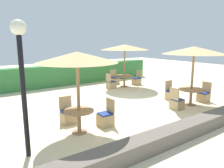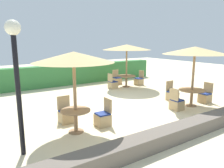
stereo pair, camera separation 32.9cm
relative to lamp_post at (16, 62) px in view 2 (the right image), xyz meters
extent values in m
plane|color=beige|center=(4.43, 1.99, -2.35)|extent=(40.00, 40.00, 0.00)
cube|color=#387A3D|center=(4.43, 7.78, -1.70)|extent=(13.00, 0.70, 1.30)
cube|color=#6B6056|center=(4.43, -1.60, -2.14)|extent=(10.00, 0.56, 0.43)
cylinder|color=black|center=(0.00, 0.00, -0.85)|extent=(0.12, 0.12, 3.00)
sphere|color=silver|center=(0.00, 0.00, 0.79)|extent=(0.36, 0.36, 0.36)
cylinder|color=#93704C|center=(1.69, 0.51, -1.13)|extent=(0.10, 0.10, 2.45)
cone|color=tan|center=(1.69, 0.51, 0.02)|extent=(2.44, 2.44, 0.32)
cylinder|color=#93704C|center=(1.69, 0.51, -2.34)|extent=(0.48, 0.48, 0.03)
cylinder|color=#93704C|center=(1.69, 0.51, -2.01)|extent=(0.12, 0.12, 0.69)
cylinder|color=#93704C|center=(1.69, 0.51, -1.64)|extent=(0.93, 0.93, 0.04)
cube|color=tan|center=(2.67, 0.50, -2.15)|extent=(0.46, 0.46, 0.40)
cube|color=navy|center=(2.67, 0.50, -1.93)|extent=(0.42, 0.42, 0.05)
cube|color=tan|center=(2.88, 0.50, -1.66)|extent=(0.04, 0.46, 0.48)
cube|color=tan|center=(1.74, 1.45, -2.15)|extent=(0.46, 0.46, 0.40)
cube|color=navy|center=(1.74, 1.45, -1.93)|extent=(0.42, 0.42, 0.05)
cube|color=tan|center=(1.74, 1.66, -1.66)|extent=(0.46, 0.04, 0.48)
cylinder|color=#93704C|center=(7.12, 0.30, -1.09)|extent=(0.10, 0.10, 2.52)
cone|color=tan|center=(7.12, 0.30, 0.09)|extent=(2.71, 2.71, 0.32)
cylinder|color=#93704C|center=(7.12, 0.30, -2.34)|extent=(0.48, 0.48, 0.03)
cylinder|color=#93704C|center=(7.12, 0.30, -2.00)|extent=(0.12, 0.12, 0.70)
cylinder|color=#93704C|center=(7.12, 0.30, -1.63)|extent=(1.14, 1.14, 0.04)
cube|color=tan|center=(6.14, 0.27, -2.15)|extent=(0.46, 0.46, 0.40)
cube|color=navy|center=(6.14, 0.27, -1.93)|extent=(0.42, 0.42, 0.05)
cube|color=tan|center=(5.93, 0.27, -1.66)|extent=(0.04, 0.46, 0.48)
cube|color=tan|center=(8.09, 0.28, -2.15)|extent=(0.46, 0.46, 0.40)
cube|color=navy|center=(8.09, 0.28, -1.93)|extent=(0.42, 0.42, 0.05)
cube|color=tan|center=(8.30, 0.28, -1.66)|extent=(0.04, 0.46, 0.48)
cube|color=tan|center=(7.12, 1.37, -2.15)|extent=(0.46, 0.46, 0.40)
cube|color=navy|center=(7.12, 1.37, -1.93)|extent=(0.42, 0.42, 0.05)
cube|color=tan|center=(7.12, 1.58, -1.66)|extent=(0.46, 0.04, 0.48)
cylinder|color=#93704C|center=(7.17, 5.11, -1.09)|extent=(0.10, 0.10, 2.53)
cone|color=tan|center=(7.17, 5.11, 0.09)|extent=(2.92, 2.92, 0.32)
cylinder|color=#93704C|center=(7.17, 5.11, -2.34)|extent=(0.48, 0.48, 0.03)
cylinder|color=#93704C|center=(7.17, 5.11, -2.02)|extent=(0.12, 0.12, 0.67)
cylinder|color=#93704C|center=(7.17, 5.11, -1.66)|extent=(1.14, 1.14, 0.04)
cube|color=tan|center=(7.19, 6.14, -2.15)|extent=(0.46, 0.46, 0.40)
cube|color=navy|center=(7.19, 6.14, -1.93)|extent=(0.42, 0.42, 0.05)
cube|color=tan|center=(7.19, 6.35, -1.66)|extent=(0.46, 0.04, 0.48)
cube|color=tan|center=(6.19, 5.14, -2.15)|extent=(0.46, 0.46, 0.40)
cube|color=navy|center=(6.19, 5.14, -1.93)|extent=(0.42, 0.42, 0.05)
cube|color=tan|center=(5.98, 5.14, -1.66)|extent=(0.04, 0.46, 0.48)
cube|color=tan|center=(8.21, 5.13, -2.15)|extent=(0.46, 0.46, 0.40)
cube|color=navy|center=(8.21, 5.13, -1.93)|extent=(0.42, 0.42, 0.05)
cube|color=tan|center=(8.42, 5.13, -1.66)|extent=(0.04, 0.46, 0.48)
camera|label=1|loc=(-1.21, -5.33, 0.50)|focal=35.00mm
camera|label=2|loc=(-0.94, -5.52, 0.50)|focal=35.00mm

